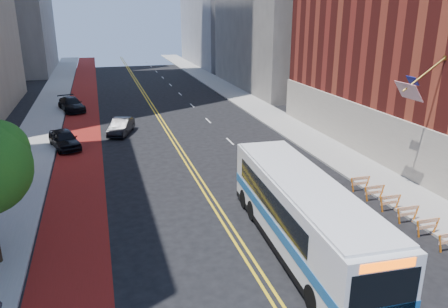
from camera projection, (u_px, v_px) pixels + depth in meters
ground at (275, 299)px, 17.83m from camera, size 160.00×160.00×0.00m
sidewalk_left at (39, 132)px, 41.96m from camera, size 4.00×140.00×0.15m
sidewalk_right at (271, 116)px, 48.32m from camera, size 4.00×140.00×0.15m
bus_lane_paint at (81, 129)px, 43.02m from camera, size 3.60×140.00×0.01m
center_line_inner at (161, 124)px, 45.12m from camera, size 0.14×140.00×0.01m
center_line_outer at (165, 124)px, 45.21m from camera, size 0.14×140.00×0.01m
lane_dashes at (192, 105)px, 53.72m from camera, size 0.14×98.20×0.01m
construction_barriers at (417, 218)px, 23.28m from camera, size 1.42×10.91×1.00m
transit_bus at (302, 214)px, 20.95m from camera, size 3.61×13.60×3.70m
car_a at (64, 139)px, 36.99m from camera, size 3.20×5.06×1.60m
car_b at (121, 126)px, 41.20m from camera, size 2.95×4.80×1.49m
car_c at (71, 104)px, 50.57m from camera, size 3.60×5.82×1.57m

